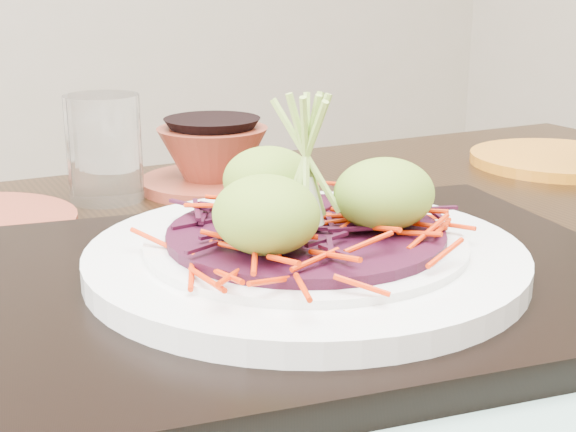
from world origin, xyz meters
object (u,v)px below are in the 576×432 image
white_plate (306,255)px  serving_tray (305,283)px  terracotta_bowl_set (213,161)px  yellow_plate (557,159)px  dining_table (325,412)px  water_glass (104,148)px

white_plate → serving_tray: bearing=90.0°
terracotta_bowl_set → yellow_plate: size_ratio=0.90×
yellow_plate → white_plate: bearing=-158.2°
dining_table → white_plate: (-0.03, -0.02, 0.13)m
terracotta_bowl_set → water_glass: bearing=171.5°
dining_table → serving_tray: bearing=-140.8°
dining_table → yellow_plate: size_ratio=6.60×
yellow_plate → dining_table: bearing=-159.2°
yellow_plate → water_glass: bearing=165.3°
dining_table → water_glass: (-0.05, 0.28, 0.14)m
yellow_plate → terracotta_bowl_set: bearing=163.6°
yellow_plate → serving_tray: bearing=-158.2°
serving_tray → yellow_plate: serving_tray is taller
white_plate → water_glass: water_glass is taller
dining_table → water_glass: water_glass is taller
white_plate → terracotta_bowl_set: bearing=73.8°
serving_tray → water_glass: water_glass is taller
water_glass → terracotta_bowl_set: water_glass is taller
water_glass → terracotta_bowl_set: 0.10m
water_glass → serving_tray: bearing=-86.5°
white_plate → yellow_plate: size_ratio=1.44×
dining_table → water_glass: size_ratio=12.85×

